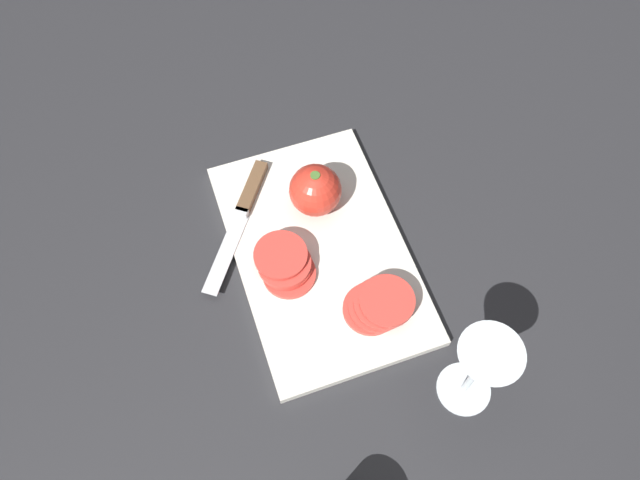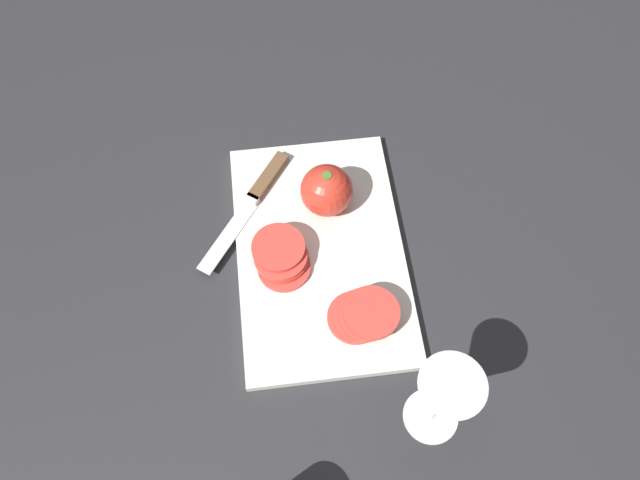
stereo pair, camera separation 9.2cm
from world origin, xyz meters
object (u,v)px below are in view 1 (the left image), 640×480
(whole_tomato, at_px, (316,190))
(tomato_slice_stack_far, at_px, (285,264))
(tomato_slice_stack_near, at_px, (379,305))
(knife, at_px, (247,201))
(wine_glass, at_px, (482,365))

(whole_tomato, bearing_deg, tomato_slice_stack_far, 139.38)
(whole_tomato, height_order, tomato_slice_stack_near, whole_tomato)
(whole_tomato, xyz_separation_m, knife, (0.04, 0.10, -0.03))
(whole_tomato, bearing_deg, wine_glass, -163.93)
(wine_glass, distance_m, knife, 0.44)
(whole_tomato, xyz_separation_m, tomato_slice_stack_far, (-0.09, 0.08, -0.02))
(tomato_slice_stack_far, bearing_deg, wine_glass, -144.40)
(wine_glass, xyz_separation_m, knife, (0.38, 0.20, -0.09))
(knife, distance_m, tomato_slice_stack_near, 0.27)
(whole_tomato, xyz_separation_m, tomato_slice_stack_near, (-0.20, -0.03, -0.02))
(whole_tomato, relative_size, tomato_slice_stack_near, 0.81)
(wine_glass, bearing_deg, tomato_slice_stack_far, 35.60)
(knife, relative_size, tomato_slice_stack_far, 2.02)
(wine_glass, relative_size, tomato_slice_stack_far, 1.59)
(tomato_slice_stack_near, height_order, tomato_slice_stack_far, same)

